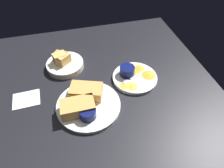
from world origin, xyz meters
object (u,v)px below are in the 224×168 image
(ramekin_dark_sauce, at_px, (88,113))
(spoon_by_gravy_ramekin, at_px, (128,81))
(bread_basket_rear, at_px, (64,63))
(plate_sandwich_main, at_px, (89,105))
(sandwich_half_near, at_px, (86,91))
(plate_chips_companion, at_px, (135,78))
(ramekin_light_gravy, at_px, (127,70))
(sandwich_half_far, at_px, (78,107))
(spoon_by_dark_ramekin, at_px, (87,105))

(ramekin_dark_sauce, height_order, spoon_by_gravy_ramekin, ramekin_dark_sauce)
(spoon_by_gravy_ramekin, bearing_deg, bread_basket_rear, 144.88)
(plate_sandwich_main, relative_size, sandwich_half_near, 1.74)
(plate_chips_companion, distance_m, ramekin_light_gravy, 0.05)
(sandwich_half_near, xyz_separation_m, ramekin_dark_sauce, (-0.01, -0.11, -0.00))
(sandwich_half_far, bearing_deg, plate_chips_companion, 24.81)
(spoon_by_gravy_ramekin, bearing_deg, ramekin_light_gravy, 77.94)
(plate_sandwich_main, height_order, sandwich_half_far, sandwich_half_far)
(sandwich_half_far, xyz_separation_m, ramekin_dark_sauce, (0.03, -0.03, -0.00))
(sandwich_half_far, distance_m, bread_basket_rear, 0.30)
(sandwich_half_far, xyz_separation_m, spoon_by_dark_ramekin, (0.04, 0.02, -0.02))
(bread_basket_rear, bearing_deg, sandwich_half_near, -71.90)
(plate_sandwich_main, distance_m, plate_chips_companion, 0.26)
(spoon_by_gravy_ramekin, bearing_deg, spoon_by_dark_ramekin, -155.70)
(sandwich_half_far, distance_m, spoon_by_gravy_ramekin, 0.26)
(sandwich_half_near, xyz_separation_m, bread_basket_rear, (-0.07, 0.22, -0.01))
(sandwich_half_near, distance_m, ramekin_light_gravy, 0.22)
(sandwich_half_near, height_order, ramekin_light_gravy, sandwich_half_near)
(spoon_by_gravy_ramekin, distance_m, bread_basket_rear, 0.32)
(plate_sandwich_main, bearing_deg, sandwich_half_far, -151.92)
(ramekin_dark_sauce, distance_m, bread_basket_rear, 0.33)
(spoon_by_dark_ramekin, bearing_deg, sandwich_half_far, -154.26)
(plate_sandwich_main, distance_m, sandwich_half_far, 0.06)
(plate_chips_companion, bearing_deg, bread_basket_rear, 151.44)
(plate_chips_companion, bearing_deg, sandwich_half_far, -155.19)
(sandwich_half_near, distance_m, plate_chips_companion, 0.24)
(sandwich_half_far, height_order, ramekin_dark_sauce, sandwich_half_far)
(plate_sandwich_main, bearing_deg, ramekin_light_gravy, 32.72)
(ramekin_light_gravy, bearing_deg, plate_sandwich_main, -147.28)
(sandwich_half_near, xyz_separation_m, sandwich_half_far, (-0.05, -0.07, 0.00))
(spoon_by_dark_ramekin, relative_size, plate_chips_companion, 0.49)
(sandwich_half_far, relative_size, ramekin_dark_sauce, 2.04)
(sandwich_half_far, bearing_deg, spoon_by_dark_ramekin, 25.74)
(plate_sandwich_main, height_order, bread_basket_rear, bread_basket_rear)
(bread_basket_rear, bearing_deg, ramekin_light_gravy, -27.11)
(plate_sandwich_main, height_order, sandwich_half_near, sandwich_half_near)
(plate_sandwich_main, xyz_separation_m, ramekin_light_gravy, (0.20, 0.13, 0.03))
(sandwich_half_near, bearing_deg, ramekin_light_gravy, 21.97)
(sandwich_half_far, bearing_deg, bread_basket_rear, 95.30)
(spoon_by_dark_ramekin, distance_m, ramekin_light_gravy, 0.25)
(sandwich_half_far, relative_size, spoon_by_gravy_ramekin, 1.40)
(plate_chips_companion, xyz_separation_m, bread_basket_rear, (-0.30, 0.17, 0.02))
(ramekin_dark_sauce, xyz_separation_m, ramekin_light_gravy, (0.21, 0.19, 0.00))
(plate_chips_companion, height_order, spoon_by_gravy_ramekin, spoon_by_gravy_ramekin)
(sandwich_half_near, relative_size, ramekin_dark_sauce, 2.29)
(ramekin_dark_sauce, xyz_separation_m, spoon_by_dark_ramekin, (0.01, 0.05, -0.02))
(sandwich_half_far, distance_m, ramekin_light_gravy, 0.29)
(plate_sandwich_main, xyz_separation_m, plate_chips_companion, (0.23, 0.10, 0.00))
(sandwich_half_far, xyz_separation_m, plate_chips_companion, (0.28, 0.13, -0.03))
(ramekin_dark_sauce, xyz_separation_m, bread_basket_rear, (-0.06, 0.33, -0.01))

